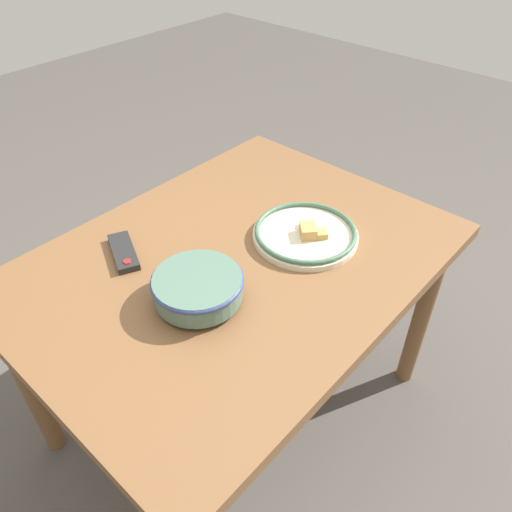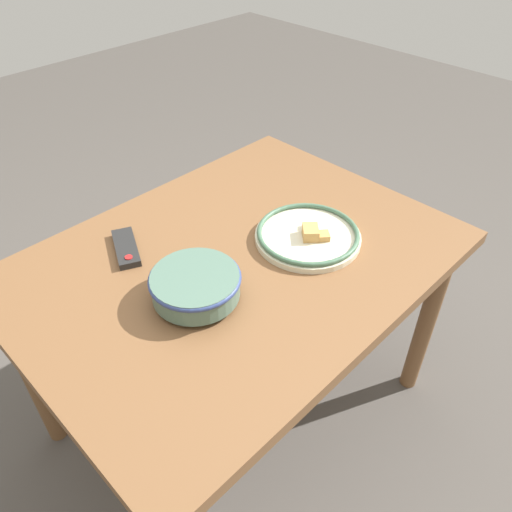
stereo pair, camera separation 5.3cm
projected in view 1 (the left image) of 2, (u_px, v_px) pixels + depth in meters
name	position (u px, v px, depth m)	size (l,w,h in m)	color
ground_plane	(241.00, 407.00, 1.87)	(8.00, 8.00, 0.00)	#4C4742
dining_table	(236.00, 280.00, 1.46)	(1.21, 0.91, 0.73)	brown
noodle_bowl	(198.00, 287.00, 1.24)	(0.23, 0.23, 0.08)	#4C6B5B
food_plate	(306.00, 234.00, 1.46)	(0.31, 0.31, 0.05)	beige
tv_remote	(124.00, 252.00, 1.40)	(0.13, 0.18, 0.02)	black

